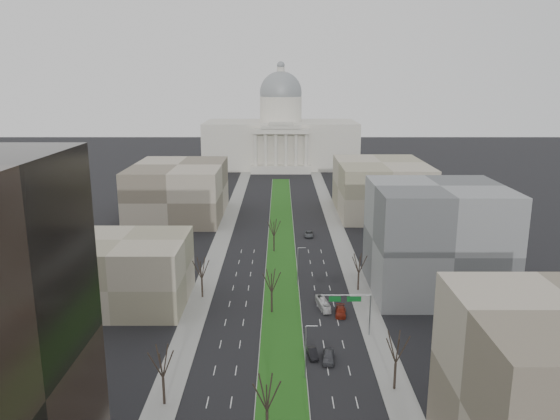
{
  "coord_description": "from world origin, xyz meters",
  "views": [
    {
      "loc": [
        -0.28,
        -22.71,
        46.38
      ],
      "look_at": [
        -0.34,
        107.22,
        14.92
      ],
      "focal_mm": 35.0,
      "sensor_mm": 36.0,
      "label": 1
    }
  ],
  "objects_px": {
    "car_grey_far": "(309,234)",
    "car_grey_near": "(328,356)",
    "car_black": "(312,353)",
    "box_van": "(323,304)",
    "car_red": "(341,312)"
  },
  "relations": [
    {
      "from": "car_grey_far",
      "to": "car_grey_near",
      "type": "bearing_deg",
      "value": -86.82
    },
    {
      "from": "car_black",
      "to": "car_grey_near",
      "type": "bearing_deg",
      "value": -36.37
    },
    {
      "from": "car_grey_near",
      "to": "box_van",
      "type": "bearing_deg",
      "value": 94.48
    },
    {
      "from": "car_grey_near",
      "to": "car_red",
      "type": "height_order",
      "value": "car_grey_near"
    },
    {
      "from": "car_grey_far",
      "to": "box_van",
      "type": "xyz_separation_m",
      "value": [
        0.22,
        -52.74,
        0.24
      ]
    },
    {
      "from": "car_grey_near",
      "to": "car_red",
      "type": "distance_m",
      "value": 18.78
    },
    {
      "from": "car_grey_near",
      "to": "car_red",
      "type": "bearing_deg",
      "value": 84.04
    },
    {
      "from": "car_black",
      "to": "car_red",
      "type": "height_order",
      "value": "car_red"
    },
    {
      "from": "car_red",
      "to": "box_van",
      "type": "distance_m",
      "value": 4.62
    },
    {
      "from": "car_black",
      "to": "car_red",
      "type": "relative_size",
      "value": 0.85
    },
    {
      "from": "box_van",
      "to": "car_red",
      "type": "bearing_deg",
      "value": -54.07
    },
    {
      "from": "car_black",
      "to": "car_grey_far",
      "type": "xyz_separation_m",
      "value": [
        3.15,
        72.85,
        0.04
      ]
    },
    {
      "from": "car_red",
      "to": "car_grey_far",
      "type": "height_order",
      "value": "car_grey_far"
    },
    {
      "from": "car_grey_near",
      "to": "box_van",
      "type": "xyz_separation_m",
      "value": [
        0.73,
        21.57,
        0.14
      ]
    },
    {
      "from": "car_black",
      "to": "car_grey_far",
      "type": "height_order",
      "value": "car_grey_far"
    }
  ]
}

